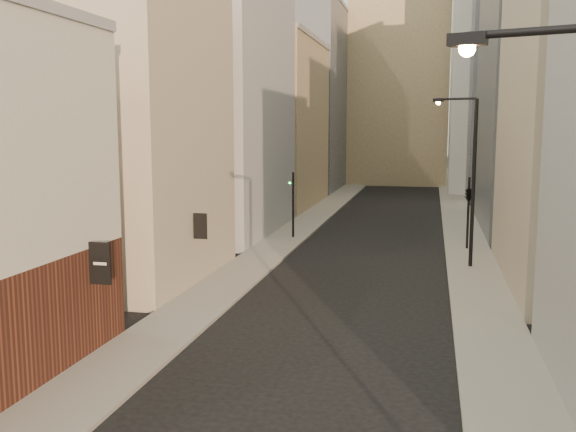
# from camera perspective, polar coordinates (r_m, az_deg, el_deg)

# --- Properties ---
(sidewalk_left) EXTENTS (3.00, 140.00, 0.15)m
(sidewalk_left) POSITION_cam_1_polar(r_m,az_deg,el_deg) (62.45, 2.90, 0.34)
(sidewalk_left) COLOR gray
(sidewalk_left) RESTS_ON ground
(sidewalk_right) EXTENTS (3.00, 140.00, 0.15)m
(sidewalk_right) POSITION_cam_1_polar(r_m,az_deg,el_deg) (61.63, 14.90, -0.02)
(sidewalk_right) COLOR gray
(sidewalk_right) RESTS_ON ground
(left_bldg_beige) EXTENTS (8.00, 12.00, 16.00)m
(left_bldg_beige) POSITION_cam_1_polar(r_m,az_deg,el_deg) (35.76, -13.94, 7.17)
(left_bldg_beige) COLOR #B1A28C
(left_bldg_beige) RESTS_ON ground
(left_bldg_grey) EXTENTS (8.00, 16.00, 20.00)m
(left_bldg_grey) POSITION_cam_1_polar(r_m,az_deg,el_deg) (50.62, -5.81, 9.79)
(left_bldg_grey) COLOR gray
(left_bldg_grey) RESTS_ON ground
(left_bldg_tan) EXTENTS (8.00, 18.00, 17.00)m
(left_bldg_tan) POSITION_cam_1_polar(r_m,az_deg,el_deg) (67.91, -0.95, 8.09)
(left_bldg_tan) COLOR #947D59
(left_bldg_tan) RESTS_ON ground
(left_bldg_wingrid) EXTENTS (8.00, 20.00, 24.00)m
(left_bldg_wingrid) POSITION_cam_1_polar(r_m,az_deg,el_deg) (87.55, 2.17, 10.35)
(left_bldg_wingrid) COLOR gray
(left_bldg_wingrid) RESTS_ON ground
(right_bldg_wingrid) EXTENTS (8.00, 20.00, 26.00)m
(right_bldg_wingrid) POSITION_cam_1_polar(r_m,az_deg,el_deg) (56.78, 21.25, 12.13)
(right_bldg_wingrid) COLOR gray
(right_bldg_wingrid) RESTS_ON ground
(clock_tower) EXTENTS (14.00, 14.00, 44.90)m
(clock_tower) POSITION_cam_1_polar(r_m,az_deg,el_deg) (98.58, 9.97, 13.25)
(clock_tower) COLOR #947D59
(clock_tower) RESTS_ON ground
(white_tower) EXTENTS (8.00, 8.00, 41.50)m
(white_tower) POSITION_cam_1_polar(r_m,az_deg,el_deg) (84.85, 17.20, 14.56)
(white_tower) COLOR silver
(white_tower) RESTS_ON ground
(streetlamp_mid) EXTENTS (2.57, 0.86, 10.01)m
(streetlamp_mid) POSITION_cam_1_polar(r_m,az_deg,el_deg) (38.87, 15.82, 3.77)
(streetlamp_mid) COLOR black
(streetlamp_mid) RESTS_ON ground
(traffic_light_left) EXTENTS (0.57, 0.48, 5.00)m
(traffic_light_left) POSITION_cam_1_polar(r_m,az_deg,el_deg) (47.56, 0.45, 2.14)
(traffic_light_left) COLOR black
(traffic_light_left) RESTS_ON ground
(traffic_light_right) EXTENTS (0.73, 0.73, 5.00)m
(traffic_light_right) POSITION_cam_1_polar(r_m,az_deg,el_deg) (44.68, 15.79, 2.02)
(traffic_light_right) COLOR black
(traffic_light_right) RESTS_ON ground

